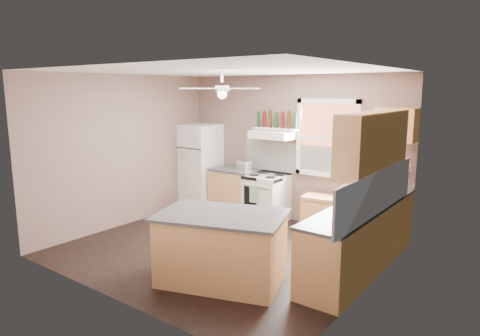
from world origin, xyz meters
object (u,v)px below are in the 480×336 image
Objects in this scene: refrigerator at (200,166)px; toaster at (244,165)px; stove at (266,198)px; cart at (322,214)px; island at (222,249)px.

refrigerator reaches higher than toaster.
stove is 1.17m from cart.
cart is at bearing 16.87° from toaster.
refrigerator is 1.11m from toaster.
island is (-0.18, -2.52, 0.11)m from cart.
island is at bearing -40.75° from toaster.
island is at bearing -103.03° from cart.
stove is (0.53, -0.02, -0.56)m from toaster.
cart is at bearing 0.71° from stove.
refrigerator reaches higher than cart.
refrigerator is at bearing 117.28° from island.
island is (1.52, -2.57, -0.56)m from toaster.
stove is (1.63, 0.03, -0.44)m from refrigerator.
island is (2.62, -2.52, -0.44)m from refrigerator.
refrigerator reaches higher than island.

